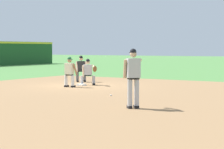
{
  "coord_description": "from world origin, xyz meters",
  "views": [
    {
      "loc": [
        -17.57,
        -12.73,
        1.87
      ],
      "look_at": [
        -4.07,
        -4.34,
        0.91
      ],
      "focal_mm": 70.0,
      "sensor_mm": 36.0,
      "label": 1
    }
  ],
  "objects_px": {
    "pitcher": "(133,74)",
    "first_base_bag": "(81,85)",
    "baseball": "(111,95)",
    "baserunner": "(69,71)",
    "umpire": "(81,68)",
    "first_baseman": "(88,71)"
  },
  "relations": [
    {
      "from": "pitcher",
      "to": "first_base_bag",
      "type": "bearing_deg",
      "value": 46.94
    },
    {
      "from": "baseball",
      "to": "baserunner",
      "type": "xyz_separation_m",
      "value": [
        2.3,
        3.78,
        0.76
      ]
    },
    {
      "from": "first_base_bag",
      "to": "baserunner",
      "type": "relative_size",
      "value": 0.26
    },
    {
      "from": "first_base_bag",
      "to": "baserunner",
      "type": "distance_m",
      "value": 1.2
    },
    {
      "from": "first_base_bag",
      "to": "umpire",
      "type": "bearing_deg",
      "value": 36.07
    },
    {
      "from": "pitcher",
      "to": "baserunner",
      "type": "distance_m",
      "value": 7.86
    },
    {
      "from": "first_base_bag",
      "to": "baseball",
      "type": "distance_m",
      "value": 4.98
    },
    {
      "from": "pitcher",
      "to": "first_baseman",
      "type": "xyz_separation_m",
      "value": [
        6.26,
        6.08,
        -0.33
      ]
    },
    {
      "from": "first_base_bag",
      "to": "baseball",
      "type": "xyz_separation_m",
      "value": [
        -3.24,
        -3.78,
        -0.01
      ]
    },
    {
      "from": "pitcher",
      "to": "first_baseman",
      "type": "height_order",
      "value": "pitcher"
    },
    {
      "from": "baseball",
      "to": "pitcher",
      "type": "height_order",
      "value": "pitcher"
    },
    {
      "from": "first_baseman",
      "to": "baserunner",
      "type": "bearing_deg",
      "value": 175.52
    },
    {
      "from": "first_baseman",
      "to": "umpire",
      "type": "relative_size",
      "value": 0.92
    },
    {
      "from": "first_base_bag",
      "to": "umpire",
      "type": "distance_m",
      "value": 2.58
    },
    {
      "from": "umpire",
      "to": "first_base_bag",
      "type": "bearing_deg",
      "value": -143.93
    },
    {
      "from": "baseball",
      "to": "pitcher",
      "type": "distance_m",
      "value": 3.64
    },
    {
      "from": "first_base_bag",
      "to": "pitcher",
      "type": "xyz_separation_m",
      "value": [
        -5.78,
        -6.18,
        1.01
      ]
    },
    {
      "from": "first_baseman",
      "to": "umpire",
      "type": "bearing_deg",
      "value": 45.81
    },
    {
      "from": "baseball",
      "to": "pitcher",
      "type": "bearing_deg",
      "value": -136.56
    },
    {
      "from": "baseball",
      "to": "umpire",
      "type": "bearing_deg",
      "value": 44.98
    },
    {
      "from": "pitcher",
      "to": "umpire",
      "type": "distance_m",
      "value": 10.9
    },
    {
      "from": "pitcher",
      "to": "baserunner",
      "type": "height_order",
      "value": "pitcher"
    }
  ]
}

